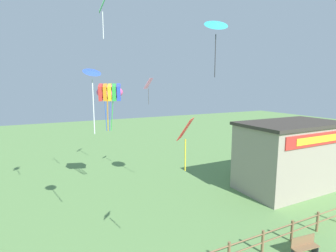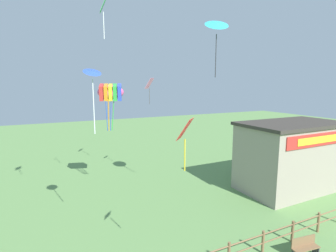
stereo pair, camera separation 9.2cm
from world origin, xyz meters
The scene contains 8 objects.
seaside_building centered at (12.41, 11.41, 2.71)m, with size 8.32×4.77×5.39m.
park_bench_by_building centered at (5.88, 5.20, 0.50)m, with size 1.48×0.59×0.96m.
kite_rainbow_parafoil centered at (-0.50, 16.60, 7.71)m, with size 2.15×1.73×3.43m.
kite_cyan_delta centered at (4.38, 10.74, 11.69)m, with size 1.76×1.67×3.47m.
kite_red_diamond centered at (-0.40, 6.03, 6.43)m, with size 0.85×0.86×2.02m.
kite_green_diamond centered at (-1.30, 14.55, 12.73)m, with size 0.52×0.72×2.38m.
kite_pink_diamond centered at (3.03, 17.85, 8.18)m, with size 0.93×0.93×2.15m.
kite_blue_delta centered at (-2.92, 10.18, 8.63)m, with size 0.94×0.90×3.10m.
Camera 2 is at (-5.21, -2.28, 8.24)m, focal length 28.00 mm.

